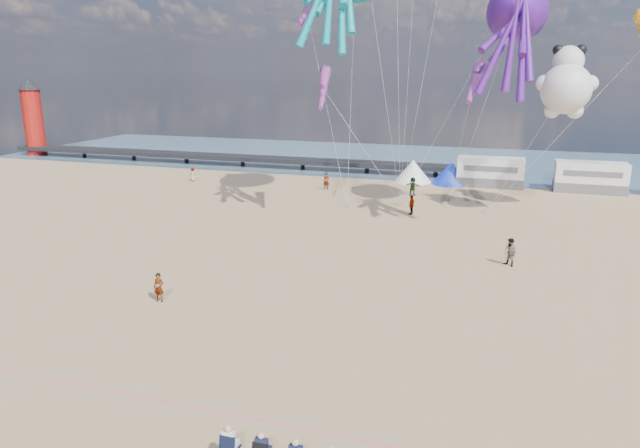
{
  "coord_description": "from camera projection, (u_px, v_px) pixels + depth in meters",
  "views": [
    {
      "loc": [
        6.82,
        -20.91,
        11.88
      ],
      "look_at": [
        -1.72,
        6.0,
        4.15
      ],
      "focal_mm": 32.0,
      "sensor_mm": 36.0,
      "label": 1
    }
  ],
  "objects": [
    {
      "name": "kite_panda",
      "position": [
        566.0,
        89.0,
        42.74
      ],
      "size": [
        4.95,
        4.71,
        6.42
      ],
      "primitive_type": null,
      "rotation": [
        0.0,
        0.0,
        -0.1
      ],
      "color": "silver"
    },
    {
      "name": "standing_person",
      "position": [
        159.0,
        288.0,
        29.85
      ],
      "size": [
        0.6,
        0.42,
        1.57
      ],
      "primitive_type": "imported",
      "rotation": [
        0.0,
        0.0,
        0.08
      ],
      "color": "tan",
      "rests_on": "ground"
    },
    {
      "name": "beachgoer_3",
      "position": [
        412.0,
        205.0,
        47.72
      ],
      "size": [
        0.88,
        1.21,
        1.67
      ],
      "primitive_type": "imported",
      "rotation": [
        0.0,
        0.0,
        4.45
      ],
      "color": "#7F6659",
      "rests_on": "ground"
    },
    {
      "name": "water",
      "position": [
        445.0,
        162.0,
        74.91
      ],
      "size": [
        120.0,
        120.0,
        0.0
      ],
      "primitive_type": "plane",
      "color": "#3E5F77",
      "rests_on": "ground"
    },
    {
      "name": "pier",
      "position": [
        214.0,
        156.0,
        72.7
      ],
      "size": [
        60.0,
        3.0,
        0.5
      ],
      "primitive_type": "cube",
      "color": "black",
      "rests_on": "ground"
    },
    {
      "name": "sandbag_e",
      "position": [
        400.0,
        204.0,
        51.07
      ],
      "size": [
        0.5,
        0.35,
        0.22
      ],
      "primitive_type": "cube",
      "color": "gray",
      "rests_on": "ground"
    },
    {
      "name": "motorhome_0",
      "position": [
        490.0,
        172.0,
        58.97
      ],
      "size": [
        6.6,
        2.5,
        3.0
      ],
      "primitive_type": "cube",
      "color": "silver",
      "rests_on": "ground"
    },
    {
      "name": "beachgoer_4",
      "position": [
        413.0,
        186.0,
        55.02
      ],
      "size": [
        1.12,
        0.72,
        1.77
      ],
      "primitive_type": "imported",
      "rotation": [
        0.0,
        0.0,
        2.83
      ],
      "color": "#7F6659",
      "rests_on": "ground"
    },
    {
      "name": "windsock_left",
      "position": [
        307.0,
        12.0,
        46.44
      ],
      "size": [
        2.19,
        7.64,
        7.56
      ],
      "primitive_type": null,
      "rotation": [
        0.0,
        0.0,
        0.15
      ],
      "color": "red"
    },
    {
      "name": "beachgoer_5",
      "position": [
        326.0,
        181.0,
        57.44
      ],
      "size": [
        1.61,
        0.52,
        1.73
      ],
      "primitive_type": "imported",
      "rotation": [
        0.0,
        0.0,
        6.28
      ],
      "color": "#7F6659",
      "rests_on": "ground"
    },
    {
      "name": "beachgoer_0",
      "position": [
        193.0,
        174.0,
        61.9
      ],
      "size": [
        0.64,
        0.53,
        1.5
      ],
      "primitive_type": "imported",
      "rotation": [
        0.0,
        0.0,
        3.51
      ],
      "color": "#7F6659",
      "rests_on": "ground"
    },
    {
      "name": "beachgoer_1",
      "position": [
        510.0,
        252.0,
        35.19
      ],
      "size": [
        1.03,
        0.97,
        1.78
      ],
      "primitive_type": "imported",
      "rotation": [
        0.0,
        0.0,
        5.64
      ],
      "color": "#7F6659",
      "rests_on": "ground"
    },
    {
      "name": "sandbag_a",
      "position": [
        347.0,
        206.0,
        50.25
      ],
      "size": [
        0.5,
        0.35,
        0.22
      ],
      "primitive_type": "cube",
      "color": "gray",
      "rests_on": "ground"
    },
    {
      "name": "sandbag_b",
      "position": [
        449.0,
        207.0,
        50.17
      ],
      "size": [
        0.5,
        0.35,
        0.22
      ],
      "primitive_type": "cube",
      "color": "gray",
      "rests_on": "ground"
    },
    {
      "name": "ground",
      "position": [
        316.0,
        356.0,
        24.35
      ],
      "size": [
        120.0,
        120.0,
        0.0
      ],
      "primitive_type": "plane",
      "color": "tan",
      "rests_on": "ground"
    },
    {
      "name": "sandbag_c",
      "position": [
        487.0,
        212.0,
        48.23
      ],
      "size": [
        0.5,
        0.35,
        0.22
      ],
      "primitive_type": "cube",
      "color": "gray",
      "rests_on": "ground"
    },
    {
      "name": "motorhome_1",
      "position": [
        590.0,
        177.0,
        56.2
      ],
      "size": [
        6.6,
        2.5,
        3.0
      ],
      "primitive_type": "cube",
      "color": "silver",
      "rests_on": "ground"
    },
    {
      "name": "windsock_right",
      "position": [
        323.0,
        89.0,
        43.59
      ],
      "size": [
        2.16,
        5.75,
        5.69
      ],
      "primitive_type": null,
      "rotation": [
        0.0,
        0.0,
        0.23
      ],
      "color": "red"
    },
    {
      "name": "windsock_mid",
      "position": [
        474.0,
        83.0,
        39.75
      ],
      "size": [
        1.42,
        5.53,
        5.47
      ],
      "primitive_type": null,
      "rotation": [
        0.0,
        0.0,
        -0.08
      ],
      "color": "red"
    },
    {
      "name": "rope_line",
      "position": [
        271.0,
        423.0,
        19.75
      ],
      "size": [
        34.0,
        0.03,
        0.03
      ],
      "primitive_type": "cylinder",
      "rotation": [
        0.0,
        1.57,
        0.0
      ],
      "color": "#F2338C",
      "rests_on": "ground"
    },
    {
      "name": "tent_blue",
      "position": [
        451.0,
        173.0,
        60.22
      ],
      "size": [
        4.0,
        4.0,
        2.4
      ],
      "primitive_type": "cone",
      "color": "#1933CC",
      "rests_on": "ground"
    },
    {
      "name": "tent_white",
      "position": [
        413.0,
        171.0,
        61.39
      ],
      "size": [
        4.0,
        4.0,
        2.4
      ],
      "primitive_type": "cone",
      "color": "white",
      "rests_on": "ground"
    },
    {
      "name": "sandbag_d",
      "position": [
        446.0,
        203.0,
        51.35
      ],
      "size": [
        0.5,
        0.35,
        0.22
      ],
      "primitive_type": "cube",
      "color": "gray",
      "rests_on": "ground"
    },
    {
      "name": "kite_octopus_purple",
      "position": [
        517.0,
        12.0,
        42.04
      ],
      "size": [
        6.59,
        10.23,
        10.82
      ],
      "primitive_type": null,
      "rotation": [
        0.0,
        0.0,
        -0.29
      ],
      "color": "#48137D"
    },
    {
      "name": "lighthouse",
      "position": [
        34.0,
        123.0,
        79.95
      ],
      "size": [
        2.6,
        2.6,
        9.0
      ],
      "primitive_type": "cylinder",
      "color": "#A5140F",
      "rests_on": "ground"
    }
  ]
}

